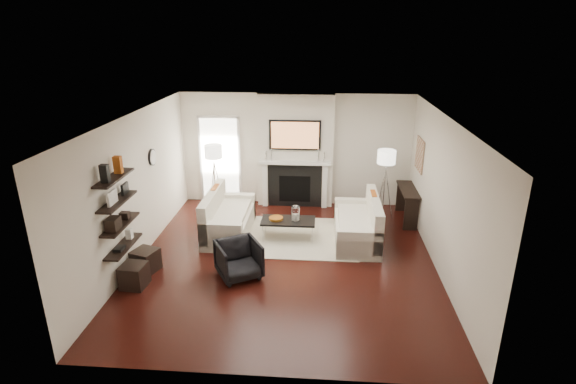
# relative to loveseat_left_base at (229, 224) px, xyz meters

# --- Properties ---
(room_envelope) EXTENTS (6.00, 6.00, 6.00)m
(room_envelope) POSITION_rel_loveseat_left_base_xyz_m (1.28, -1.08, 1.14)
(room_envelope) COLOR black
(room_envelope) RESTS_ON ground
(chimney_breast) EXTENTS (1.80, 0.25, 2.70)m
(chimney_breast) POSITION_rel_loveseat_left_base_xyz_m (1.28, 1.80, 1.14)
(chimney_breast) COLOR silver
(chimney_breast) RESTS_ON floor
(fireplace_surround) EXTENTS (1.30, 0.02, 1.04)m
(fireplace_surround) POSITION_rel_loveseat_left_base_xyz_m (1.28, 1.66, 0.31)
(fireplace_surround) COLOR black
(fireplace_surround) RESTS_ON floor
(firebox) EXTENTS (0.75, 0.02, 0.65)m
(firebox) POSITION_rel_loveseat_left_base_xyz_m (1.28, 1.66, 0.24)
(firebox) COLOR black
(firebox) RESTS_ON floor
(mantel_pilaster_l) EXTENTS (0.12, 0.08, 1.10)m
(mantel_pilaster_l) POSITION_rel_loveseat_left_base_xyz_m (0.56, 1.63, 0.34)
(mantel_pilaster_l) COLOR white
(mantel_pilaster_l) RESTS_ON floor
(mantel_pilaster_r) EXTENTS (0.12, 0.08, 1.10)m
(mantel_pilaster_r) POSITION_rel_loveseat_left_base_xyz_m (2.00, 1.63, 0.34)
(mantel_pilaster_r) COLOR white
(mantel_pilaster_r) RESTS_ON floor
(mantel_shelf) EXTENTS (1.70, 0.18, 0.07)m
(mantel_shelf) POSITION_rel_loveseat_left_base_xyz_m (1.28, 1.61, 0.91)
(mantel_shelf) COLOR white
(mantel_shelf) RESTS_ON chimney_breast
(tv_body) EXTENTS (1.20, 0.06, 0.70)m
(tv_body) POSITION_rel_loveseat_left_base_xyz_m (1.28, 1.64, 1.57)
(tv_body) COLOR black
(tv_body) RESTS_ON chimney_breast
(tv_screen) EXTENTS (1.10, 0.00, 0.62)m
(tv_screen) POSITION_rel_loveseat_left_base_xyz_m (1.28, 1.61, 1.57)
(tv_screen) COLOR #BF723F
(tv_screen) RESTS_ON tv_body
(candlestick_l_tall) EXTENTS (0.04, 0.04, 0.30)m
(candlestick_l_tall) POSITION_rel_loveseat_left_base_xyz_m (0.73, 1.62, 1.09)
(candlestick_l_tall) COLOR silver
(candlestick_l_tall) RESTS_ON mantel_shelf
(candlestick_l_short) EXTENTS (0.04, 0.04, 0.24)m
(candlestick_l_short) POSITION_rel_loveseat_left_base_xyz_m (0.60, 1.62, 1.06)
(candlestick_l_short) COLOR silver
(candlestick_l_short) RESTS_ON mantel_shelf
(candlestick_r_tall) EXTENTS (0.04, 0.04, 0.30)m
(candlestick_r_tall) POSITION_rel_loveseat_left_base_xyz_m (1.83, 1.62, 1.09)
(candlestick_r_tall) COLOR silver
(candlestick_r_tall) RESTS_ON mantel_shelf
(candlestick_r_short) EXTENTS (0.04, 0.04, 0.24)m
(candlestick_r_short) POSITION_rel_loveseat_left_base_xyz_m (1.96, 1.62, 1.06)
(candlestick_r_short) COLOR silver
(candlestick_r_short) RESTS_ON mantel_shelf
(hallway_panel) EXTENTS (0.90, 0.02, 2.10)m
(hallway_panel) POSITION_rel_loveseat_left_base_xyz_m (-0.57, 1.90, 0.84)
(hallway_panel) COLOR white
(hallway_panel) RESTS_ON floor
(door_trim_l) EXTENTS (0.06, 0.06, 2.16)m
(door_trim_l) POSITION_rel_loveseat_left_base_xyz_m (-1.05, 1.88, 0.84)
(door_trim_l) COLOR white
(door_trim_l) RESTS_ON floor
(door_trim_r) EXTENTS (0.06, 0.06, 2.16)m
(door_trim_r) POSITION_rel_loveseat_left_base_xyz_m (-0.09, 1.88, 0.84)
(door_trim_r) COLOR white
(door_trim_r) RESTS_ON floor
(door_trim_top) EXTENTS (1.02, 0.06, 0.06)m
(door_trim_top) POSITION_rel_loveseat_left_base_xyz_m (-0.57, 1.88, 1.92)
(door_trim_top) COLOR white
(door_trim_top) RESTS_ON wall_back
(rug) EXTENTS (2.60, 2.00, 0.01)m
(rug) POSITION_rel_loveseat_left_base_xyz_m (1.36, -0.06, -0.20)
(rug) COLOR beige
(rug) RESTS_ON floor
(loveseat_left_base) EXTENTS (0.85, 1.80, 0.42)m
(loveseat_left_base) POSITION_rel_loveseat_left_base_xyz_m (0.00, 0.00, 0.00)
(loveseat_left_base) COLOR silver
(loveseat_left_base) RESTS_ON floor
(loveseat_left_back) EXTENTS (0.18, 1.80, 0.80)m
(loveseat_left_back) POSITION_rel_loveseat_left_base_xyz_m (-0.33, 0.00, 0.32)
(loveseat_left_back) COLOR silver
(loveseat_left_back) RESTS_ON floor
(loveseat_left_arm_n) EXTENTS (0.85, 0.18, 0.60)m
(loveseat_left_arm_n) POSITION_rel_loveseat_left_base_xyz_m (0.00, -0.81, 0.09)
(loveseat_left_arm_n) COLOR silver
(loveseat_left_arm_n) RESTS_ON floor
(loveseat_left_arm_s) EXTENTS (0.85, 0.18, 0.60)m
(loveseat_left_arm_s) POSITION_rel_loveseat_left_base_xyz_m (0.00, 0.81, 0.09)
(loveseat_left_arm_s) COLOR silver
(loveseat_left_arm_s) RESTS_ON floor
(loveseat_left_cushion) EXTENTS (0.63, 1.44, 0.10)m
(loveseat_left_cushion) POSITION_rel_loveseat_left_base_xyz_m (0.05, 0.00, 0.26)
(loveseat_left_cushion) COLOR silver
(loveseat_left_cushion) RESTS_ON loveseat_left_base
(pillow_left_orange) EXTENTS (0.10, 0.42, 0.42)m
(pillow_left_orange) POSITION_rel_loveseat_left_base_xyz_m (-0.33, 0.30, 0.52)
(pillow_left_orange) COLOR #A84F14
(pillow_left_orange) RESTS_ON loveseat_left_cushion
(pillow_left_charcoal) EXTENTS (0.10, 0.40, 0.40)m
(pillow_left_charcoal) POSITION_rel_loveseat_left_base_xyz_m (-0.33, -0.30, 0.51)
(pillow_left_charcoal) COLOR black
(pillow_left_charcoal) RESTS_ON loveseat_left_cushion
(loveseat_right_base) EXTENTS (0.85, 1.80, 0.42)m
(loveseat_right_base) POSITION_rel_loveseat_left_base_xyz_m (2.65, -0.13, 0.00)
(loveseat_right_base) COLOR silver
(loveseat_right_base) RESTS_ON floor
(loveseat_right_back) EXTENTS (0.18, 1.80, 0.80)m
(loveseat_right_back) POSITION_rel_loveseat_left_base_xyz_m (2.99, -0.13, 0.32)
(loveseat_right_back) COLOR silver
(loveseat_right_back) RESTS_ON floor
(loveseat_right_arm_n) EXTENTS (0.85, 0.18, 0.60)m
(loveseat_right_arm_n) POSITION_rel_loveseat_left_base_xyz_m (2.65, -0.94, 0.09)
(loveseat_right_arm_n) COLOR silver
(loveseat_right_arm_n) RESTS_ON floor
(loveseat_right_arm_s) EXTENTS (0.85, 0.18, 0.60)m
(loveseat_right_arm_s) POSITION_rel_loveseat_left_base_xyz_m (2.65, 0.68, 0.09)
(loveseat_right_arm_s) COLOR silver
(loveseat_right_arm_s) RESTS_ON floor
(loveseat_right_cushion) EXTENTS (0.63, 1.44, 0.10)m
(loveseat_right_cushion) POSITION_rel_loveseat_left_base_xyz_m (2.60, -0.13, 0.26)
(loveseat_right_cushion) COLOR silver
(loveseat_right_cushion) RESTS_ON loveseat_right_base
(pillow_right_orange) EXTENTS (0.10, 0.42, 0.42)m
(pillow_right_orange) POSITION_rel_loveseat_left_base_xyz_m (2.99, 0.17, 0.52)
(pillow_right_orange) COLOR #A84F14
(pillow_right_orange) RESTS_ON loveseat_right_cushion
(pillow_right_charcoal) EXTENTS (0.10, 0.40, 0.40)m
(pillow_right_charcoal) POSITION_rel_loveseat_left_base_xyz_m (2.99, -0.43, 0.51)
(pillow_right_charcoal) COLOR black
(pillow_right_charcoal) RESTS_ON loveseat_right_cushion
(coffee_table) EXTENTS (1.10, 0.55, 0.04)m
(coffee_table) POSITION_rel_loveseat_left_base_xyz_m (1.26, -0.15, 0.19)
(coffee_table) COLOR black
(coffee_table) RESTS_ON floor
(coffee_leg_nw) EXTENTS (0.02, 0.02, 0.38)m
(coffee_leg_nw) POSITION_rel_loveseat_left_base_xyz_m (0.76, -0.37, -0.02)
(coffee_leg_nw) COLOR silver
(coffee_leg_nw) RESTS_ON floor
(coffee_leg_ne) EXTENTS (0.02, 0.02, 0.38)m
(coffee_leg_ne) POSITION_rel_loveseat_left_base_xyz_m (1.76, -0.37, -0.02)
(coffee_leg_ne) COLOR silver
(coffee_leg_ne) RESTS_ON floor
(coffee_leg_sw) EXTENTS (0.02, 0.02, 0.38)m
(coffee_leg_sw) POSITION_rel_loveseat_left_base_xyz_m (0.76, 0.07, -0.02)
(coffee_leg_sw) COLOR silver
(coffee_leg_sw) RESTS_ON floor
(coffee_leg_se) EXTENTS (0.02, 0.02, 0.38)m
(coffee_leg_se) POSITION_rel_loveseat_left_base_xyz_m (1.76, 0.07, -0.02)
(coffee_leg_se) COLOR silver
(coffee_leg_se) RESTS_ON floor
(hurricane_glass) EXTENTS (0.18, 0.18, 0.31)m
(hurricane_glass) POSITION_rel_loveseat_left_base_xyz_m (1.41, -0.15, 0.35)
(hurricane_glass) COLOR white
(hurricane_glass) RESTS_ON coffee_table
(hurricane_candle) EXTENTS (0.10, 0.10, 0.15)m
(hurricane_candle) POSITION_rel_loveseat_left_base_xyz_m (1.41, -0.15, 0.29)
(hurricane_candle) COLOR white
(hurricane_candle) RESTS_ON coffee_table
(copper_bowl) EXTENTS (0.29, 0.29, 0.05)m
(copper_bowl) POSITION_rel_loveseat_left_base_xyz_m (1.01, -0.15, 0.24)
(copper_bowl) COLOR #C17120
(copper_bowl) RESTS_ON coffee_table
(armchair) EXTENTS (0.93, 0.91, 0.72)m
(armchair) POSITION_rel_loveseat_left_base_xyz_m (0.52, -1.71, 0.15)
(armchair) COLOR black
(armchair) RESTS_ON floor
(lamp_left_post) EXTENTS (0.02, 0.02, 1.20)m
(lamp_left_post) POSITION_rel_loveseat_left_base_xyz_m (-0.57, 1.26, 0.39)
(lamp_left_post) COLOR silver
(lamp_left_post) RESTS_ON floor
(lamp_left_shade) EXTENTS (0.40, 0.40, 0.30)m
(lamp_left_shade) POSITION_rel_loveseat_left_base_xyz_m (-0.57, 1.26, 1.24)
(lamp_left_shade) COLOR white
(lamp_left_shade) RESTS_ON lamp_left_post
(lamp_left_leg_a) EXTENTS (0.25, 0.02, 1.23)m
(lamp_left_leg_a) POSITION_rel_loveseat_left_base_xyz_m (-0.46, 1.26, 0.39)
(lamp_left_leg_a) COLOR silver
(lamp_left_leg_a) RESTS_ON floor
(lamp_left_leg_b) EXTENTS (0.14, 0.22, 1.23)m
(lamp_left_leg_b) POSITION_rel_loveseat_left_base_xyz_m (-0.63, 1.35, 0.39)
(lamp_left_leg_b) COLOR silver
(lamp_left_leg_b) RESTS_ON floor
(lamp_left_leg_c) EXTENTS (0.14, 0.22, 1.23)m
(lamp_left_leg_c) POSITION_rel_loveseat_left_base_xyz_m (-0.63, 1.16, 0.39)
(lamp_left_leg_c) COLOR silver
(lamp_left_leg_c) RESTS_ON floor
(lamp_right_post) EXTENTS (0.02, 0.02, 1.20)m
(lamp_right_post) POSITION_rel_loveseat_left_base_xyz_m (3.33, 1.10, 0.39)
(lamp_right_post) COLOR silver
(lamp_right_post) RESTS_ON floor
(lamp_right_shade) EXTENTS (0.40, 0.40, 0.30)m
(lamp_right_shade) POSITION_rel_loveseat_left_base_xyz_m (3.33, 1.10, 1.24)
(lamp_right_shade) COLOR white
(lamp_right_shade) RESTS_ON lamp_right_post
(lamp_right_leg_a) EXTENTS (0.25, 0.02, 1.23)m
(lamp_right_leg_a) POSITION_rel_loveseat_left_base_xyz_m (3.44, 1.10, 0.39)
(lamp_right_leg_a) COLOR silver
(lamp_right_leg_a) RESTS_ON floor
(lamp_right_leg_b) EXTENTS (0.14, 0.22, 1.23)m
(lamp_right_leg_b) POSITION_rel_loveseat_left_base_xyz_m (3.27, 1.20, 0.39)
(lamp_right_leg_b) COLOR silver
(lamp_right_leg_b) RESTS_ON floor
(lamp_right_leg_c) EXTENTS (0.14, 0.22, 1.23)m
(lamp_right_leg_c) POSITION_rel_loveseat_left_base_xyz_m (3.27, 1.00, 0.39)
(lamp_right_leg_c) COLOR silver
(lamp_right_leg_c) RESTS_ON floor
(console_top) EXTENTS (0.35, 1.20, 0.04)m
(console_top) POSITION_rel_loveseat_left_base_xyz_m (3.85, 1.02, 0.52)
(console_top) COLOR black
(console_top) RESTS_ON floor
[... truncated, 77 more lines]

